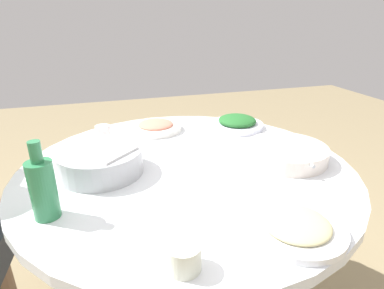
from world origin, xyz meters
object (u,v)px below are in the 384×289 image
(dish_noodles, at_px, (296,226))
(tea_cup_near, at_px, (183,257))
(rice_bowl, at_px, (101,161))
(soup_bowl, at_px, (286,153))
(tea_cup_far, at_px, (103,133))
(dish_greens, at_px, (237,123))
(round_dining_table, at_px, (187,196))
(dish_shrimp, at_px, (156,126))
(green_bottle, at_px, (43,188))

(dish_noodles, relative_size, tea_cup_near, 3.21)
(rice_bowl, height_order, tea_cup_near, rice_bowl)
(soup_bowl, xyz_separation_m, tea_cup_far, (0.64, -0.41, 0.01))
(soup_bowl, height_order, tea_cup_far, tea_cup_far)
(dish_noodles, bearing_deg, dish_greens, -103.56)
(round_dining_table, xyz_separation_m, tea_cup_far, (0.27, -0.34, 0.16))
(soup_bowl, bearing_deg, tea_cup_far, -32.24)
(rice_bowl, xyz_separation_m, dish_shrimp, (-0.26, -0.37, -0.03))
(rice_bowl, xyz_separation_m, soup_bowl, (-0.66, 0.09, -0.02))
(dish_noodles, bearing_deg, tea_cup_far, -61.11)
(round_dining_table, relative_size, rice_bowl, 4.16)
(rice_bowl, bearing_deg, round_dining_table, 174.09)
(round_dining_table, relative_size, green_bottle, 5.42)
(round_dining_table, height_order, green_bottle, green_bottle)
(green_bottle, bearing_deg, round_dining_table, -156.59)
(rice_bowl, bearing_deg, tea_cup_near, 106.51)
(dish_shrimp, height_order, green_bottle, green_bottle)
(dish_noodles, distance_m, tea_cup_near, 0.30)
(dish_shrimp, bearing_deg, tea_cup_near, 83.00)
(dish_shrimp, distance_m, dish_greens, 0.39)
(soup_bowl, height_order, dish_greens, dish_greens)
(round_dining_table, xyz_separation_m, rice_bowl, (0.29, -0.03, 0.17))
(green_bottle, bearing_deg, tea_cup_far, -107.43)
(rice_bowl, height_order, dish_greens, rice_bowl)
(soup_bowl, xyz_separation_m, dish_noodles, (0.21, 0.38, -0.01))
(rice_bowl, relative_size, green_bottle, 1.30)
(tea_cup_far, bearing_deg, green_bottle, 72.57)
(soup_bowl, bearing_deg, rice_bowl, -7.95)
(dish_noodles, bearing_deg, round_dining_table, -70.19)
(dish_shrimp, height_order, tea_cup_far, tea_cup_far)
(dish_noodles, relative_size, green_bottle, 1.13)
(tea_cup_near, distance_m, tea_cup_far, 0.83)
(round_dining_table, bearing_deg, dish_greens, -136.76)
(dish_shrimp, relative_size, dish_noodles, 0.96)
(soup_bowl, xyz_separation_m, tea_cup_near, (0.51, 0.42, 0.00))
(dish_greens, bearing_deg, dish_shrimp, -10.98)
(tea_cup_far, bearing_deg, soup_bowl, 147.76)
(rice_bowl, distance_m, tea_cup_far, 0.31)
(round_dining_table, bearing_deg, dish_shrimp, -84.90)
(round_dining_table, distance_m, soup_bowl, 0.40)
(dish_shrimp, bearing_deg, tea_cup_far, 12.43)
(soup_bowl, bearing_deg, dish_greens, -86.14)
(rice_bowl, height_order, dish_shrimp, rice_bowl)
(rice_bowl, bearing_deg, dish_shrimp, -125.27)
(soup_bowl, xyz_separation_m, green_bottle, (0.81, 0.13, 0.06))
(green_bottle, xyz_separation_m, tea_cup_far, (-0.17, -0.53, -0.06))
(round_dining_table, relative_size, soup_bowl, 3.64)
(rice_bowl, relative_size, dish_shrimp, 1.20)
(rice_bowl, relative_size, dish_greens, 1.15)
(dish_shrimp, distance_m, dish_noodles, 0.86)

